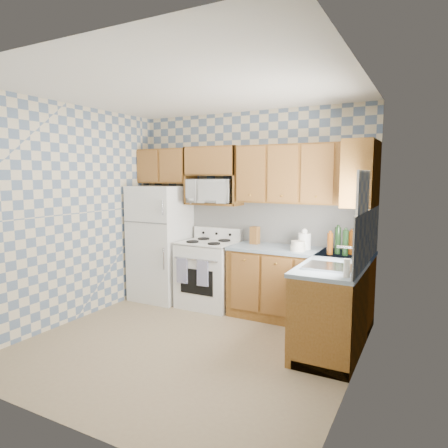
% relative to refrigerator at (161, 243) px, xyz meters
% --- Properties ---
extents(floor, '(3.40, 3.40, 0.00)m').
position_rel_refrigerator_xyz_m(floor, '(1.27, -1.25, -0.84)').
color(floor, '#876F54').
rests_on(floor, ground).
extents(back_wall, '(3.40, 0.02, 2.70)m').
position_rel_refrigerator_xyz_m(back_wall, '(1.27, 0.35, 0.51)').
color(back_wall, slate).
rests_on(back_wall, ground).
extents(right_wall, '(0.02, 3.20, 2.70)m').
position_rel_refrigerator_xyz_m(right_wall, '(2.97, -1.25, 0.51)').
color(right_wall, slate).
rests_on(right_wall, ground).
extents(backsplash_back, '(2.60, 0.02, 0.56)m').
position_rel_refrigerator_xyz_m(backsplash_back, '(1.68, 0.34, 0.36)').
color(backsplash_back, silver).
rests_on(backsplash_back, back_wall).
extents(backsplash_right, '(0.02, 1.60, 0.56)m').
position_rel_refrigerator_xyz_m(backsplash_right, '(2.96, -0.45, 0.36)').
color(backsplash_right, silver).
rests_on(backsplash_right, right_wall).
extents(refrigerator, '(0.75, 0.70, 1.68)m').
position_rel_refrigerator_xyz_m(refrigerator, '(0.00, 0.00, 0.00)').
color(refrigerator, white).
rests_on(refrigerator, floor).
extents(stove_body, '(0.76, 0.65, 0.90)m').
position_rel_refrigerator_xyz_m(stove_body, '(0.80, 0.03, -0.39)').
color(stove_body, white).
rests_on(stove_body, floor).
extents(cooktop, '(0.76, 0.65, 0.02)m').
position_rel_refrigerator_xyz_m(cooktop, '(0.80, 0.03, 0.07)').
color(cooktop, silver).
rests_on(cooktop, stove_body).
extents(backguard, '(0.76, 0.08, 0.17)m').
position_rel_refrigerator_xyz_m(backguard, '(0.80, 0.30, 0.16)').
color(backguard, white).
rests_on(backguard, cooktop).
extents(dish_towel_left, '(0.16, 0.02, 0.35)m').
position_rel_refrigerator_xyz_m(dish_towel_left, '(0.59, -0.32, -0.28)').
color(dish_towel_left, navy).
rests_on(dish_towel_left, stove_body).
extents(dish_towel_right, '(0.16, 0.02, 0.35)m').
position_rel_refrigerator_xyz_m(dish_towel_right, '(0.91, -0.32, -0.28)').
color(dish_towel_right, navy).
rests_on(dish_towel_right, stove_body).
extents(base_cabinets_back, '(1.75, 0.60, 0.88)m').
position_rel_refrigerator_xyz_m(base_cabinets_back, '(2.10, 0.05, -0.40)').
color(base_cabinets_back, brown).
rests_on(base_cabinets_back, floor).
extents(base_cabinets_right, '(0.60, 1.60, 0.88)m').
position_rel_refrigerator_xyz_m(base_cabinets_right, '(2.67, -0.45, -0.40)').
color(base_cabinets_right, brown).
rests_on(base_cabinets_right, floor).
extents(countertop_back, '(1.77, 0.63, 0.04)m').
position_rel_refrigerator_xyz_m(countertop_back, '(2.10, 0.05, 0.06)').
color(countertop_back, slate).
rests_on(countertop_back, base_cabinets_back).
extents(countertop_right, '(0.63, 1.60, 0.04)m').
position_rel_refrigerator_xyz_m(countertop_right, '(2.67, -0.45, 0.06)').
color(countertop_right, slate).
rests_on(countertop_right, base_cabinets_right).
extents(upper_cabinets_back, '(1.75, 0.33, 0.74)m').
position_rel_refrigerator_xyz_m(upper_cabinets_back, '(2.10, 0.19, 1.01)').
color(upper_cabinets_back, brown).
rests_on(upper_cabinets_back, back_wall).
extents(upper_cabinets_fridge, '(0.82, 0.33, 0.50)m').
position_rel_refrigerator_xyz_m(upper_cabinets_fridge, '(-0.02, 0.19, 1.13)').
color(upper_cabinets_fridge, brown).
rests_on(upper_cabinets_fridge, back_wall).
extents(upper_cabinets_right, '(0.33, 0.70, 0.74)m').
position_rel_refrigerator_xyz_m(upper_cabinets_right, '(2.81, 0.00, 1.01)').
color(upper_cabinets_right, brown).
rests_on(upper_cabinets_right, right_wall).
extents(microwave_shelf, '(0.80, 0.33, 0.03)m').
position_rel_refrigerator_xyz_m(microwave_shelf, '(0.80, 0.19, 0.60)').
color(microwave_shelf, brown).
rests_on(microwave_shelf, back_wall).
extents(microwave, '(0.69, 0.56, 0.33)m').
position_rel_refrigerator_xyz_m(microwave, '(0.78, 0.12, 0.78)').
color(microwave, white).
rests_on(microwave, microwave_shelf).
extents(sink, '(0.48, 0.40, 0.03)m').
position_rel_refrigerator_xyz_m(sink, '(2.67, -0.80, 0.09)').
color(sink, '#B7B7BC').
rests_on(sink, countertop_right).
extents(window, '(0.02, 0.66, 0.86)m').
position_rel_refrigerator_xyz_m(window, '(2.96, -0.80, 0.61)').
color(window, silver).
rests_on(window, right_wall).
extents(bottle_0, '(0.07, 0.07, 0.31)m').
position_rel_refrigerator_xyz_m(bottle_0, '(2.58, -0.04, 0.24)').
color(bottle_0, black).
rests_on(bottle_0, countertop_back).
extents(bottle_1, '(0.07, 0.07, 0.29)m').
position_rel_refrigerator_xyz_m(bottle_1, '(2.68, -0.10, 0.23)').
color(bottle_1, black).
rests_on(bottle_1, countertop_back).
extents(bottle_2, '(0.07, 0.07, 0.27)m').
position_rel_refrigerator_xyz_m(bottle_2, '(2.73, 0.00, 0.22)').
color(bottle_2, '#542809').
rests_on(bottle_2, countertop_back).
extents(bottle_3, '(0.07, 0.07, 0.25)m').
position_rel_refrigerator_xyz_m(bottle_3, '(2.51, -0.12, 0.21)').
color(bottle_3, '#542809').
rests_on(bottle_3, countertop_back).
extents(knife_block, '(0.12, 0.12, 0.23)m').
position_rel_refrigerator_xyz_m(knife_block, '(1.45, 0.15, 0.20)').
color(knife_block, brown).
rests_on(knife_block, countertop_back).
extents(electric_kettle, '(0.16, 0.16, 0.20)m').
position_rel_refrigerator_xyz_m(electric_kettle, '(2.16, 0.07, 0.18)').
color(electric_kettle, white).
rests_on(electric_kettle, countertop_back).
extents(food_containers, '(0.18, 0.18, 0.12)m').
position_rel_refrigerator_xyz_m(food_containers, '(2.12, -0.09, 0.14)').
color(food_containers, beige).
rests_on(food_containers, countertop_back).
extents(soap_bottle, '(0.06, 0.06, 0.17)m').
position_rel_refrigerator_xyz_m(soap_bottle, '(2.89, -1.12, 0.17)').
color(soap_bottle, beige).
rests_on(soap_bottle, countertop_right).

